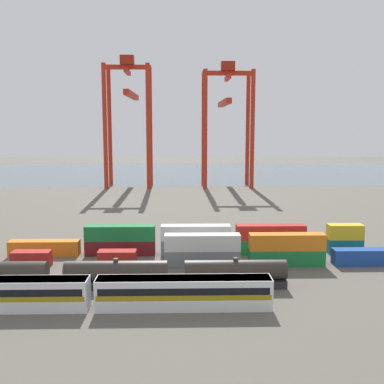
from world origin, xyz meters
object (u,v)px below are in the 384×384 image
shipping_container_0 (32,259)px  gantry_crane_west (129,108)px  shipping_container_12 (270,247)px  shipping_container_14 (344,246)px  passenger_train (92,292)px  shipping_container_8 (120,247)px  gantry_crane_central (227,112)px  shipping_container_4 (287,257)px  freight_tank_row (116,274)px

shipping_container_0 → gantry_crane_west: size_ratio=0.13×
shipping_container_12 → shipping_container_14: same height
passenger_train → shipping_container_0: bearing=126.6°
shipping_container_0 → passenger_train: bearing=-53.4°
shipping_container_8 → gantry_crane_central: bearing=73.7°
shipping_container_0 → shipping_container_14: bearing=7.4°
shipping_container_0 → shipping_container_4: bearing=0.0°
shipping_container_12 → shipping_container_4: bearing=-79.0°
passenger_train → freight_tank_row: (1.90, 7.50, -0.18)m
passenger_train → shipping_container_8: size_ratio=3.65×
gantry_crane_west → gantry_crane_central: size_ratio=1.04×
gantry_crane_west → shipping_container_8: bearing=-84.9°
shipping_container_8 → shipping_container_14: 39.48m
shipping_container_12 → passenger_train: bearing=-137.6°
shipping_container_14 → shipping_container_12: bearing=180.0°
passenger_train → shipping_container_0: 21.75m
shipping_container_14 → gantry_crane_west: (-47.88, 94.30, 27.24)m
passenger_train → shipping_container_14: size_ratio=7.30×
shipping_container_14 → gantry_crane_west: 109.21m
shipping_container_14 → gantry_crane_central: gantry_crane_central is taller
gantry_crane_west → gantry_crane_central: (35.88, -0.08, -1.40)m
freight_tank_row → passenger_train: bearing=-104.2°
shipping_container_0 → shipping_container_12: 40.15m
shipping_container_0 → shipping_container_14: (52.73, 6.81, 0.00)m
shipping_container_14 → gantry_crane_west: gantry_crane_west is taller
freight_tank_row → shipping_container_14: 41.42m
passenger_train → shipping_container_8: 24.28m
passenger_train → shipping_container_12: bearing=42.4°
shipping_container_12 → shipping_container_14: bearing=0.0°
shipping_container_8 → shipping_container_12: 26.32m
shipping_container_12 → shipping_container_14: 13.16m
freight_tank_row → gantry_crane_central: (25.87, 110.98, 25.18)m
freight_tank_row → shipping_container_12: (24.71, 16.76, -0.66)m
freight_tank_row → shipping_container_14: size_ratio=7.84×
shipping_container_0 → shipping_container_4: size_ratio=0.50×
passenger_train → freight_tank_row: 7.74m
shipping_container_0 → gantry_crane_central: (40.72, 101.04, 25.84)m
freight_tank_row → gantry_crane_west: bearing=95.1°
freight_tank_row → shipping_container_8: size_ratio=3.91×
freight_tank_row → gantry_crane_west: (-10.01, 111.06, 26.58)m
shipping_container_4 → shipping_container_12: same height
passenger_train → gantry_crane_west: size_ratio=0.94×
freight_tank_row → shipping_container_0: freight_tank_row is taller
shipping_container_12 → gantry_crane_central: bearing=89.3°
shipping_container_0 → gantry_crane_west: gantry_crane_west is taller
freight_tank_row → shipping_container_8: 16.85m
freight_tank_row → shipping_container_4: (26.04, 9.94, -0.66)m
passenger_train → gantry_crane_west: 121.74m
shipping_container_0 → shipping_container_8: size_ratio=0.50×
passenger_train → freight_tank_row: size_ratio=0.93×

